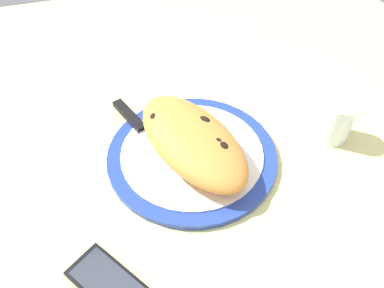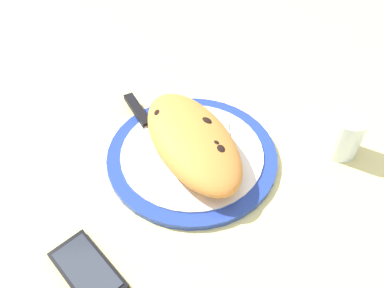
{
  "view_description": "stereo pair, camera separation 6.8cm",
  "coord_description": "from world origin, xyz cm",
  "px_view_note": "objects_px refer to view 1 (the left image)",
  "views": [
    {
      "loc": [
        -44.74,
        13.85,
        52.72
      ],
      "look_at": [
        0.0,
        0.0,
        3.52
      ],
      "focal_mm": 34.72,
      "sensor_mm": 36.0,
      "label": 1
    },
    {
      "loc": [
        -46.27,
        7.24,
        52.72
      ],
      "look_at": [
        0.0,
        0.0,
        3.52
      ],
      "focal_mm": 34.72,
      "sensor_mm": 36.0,
      "label": 2
    }
  ],
  "objects_px": {
    "smartphone": "(109,284)",
    "water_glass": "(335,122)",
    "plate": "(192,154)",
    "fork": "(223,141)",
    "knife": "(138,125)",
    "calzone": "(193,138)"
  },
  "relations": [
    {
      "from": "plate",
      "to": "knife",
      "type": "xyz_separation_m",
      "value": [
        0.1,
        0.08,
        0.01
      ]
    },
    {
      "from": "fork",
      "to": "knife",
      "type": "height_order",
      "value": "knife"
    },
    {
      "from": "calzone",
      "to": "fork",
      "type": "relative_size",
      "value": 1.91
    },
    {
      "from": "smartphone",
      "to": "water_glass",
      "type": "xyz_separation_m",
      "value": [
        0.17,
        -0.47,
        0.03
      ]
    },
    {
      "from": "water_glass",
      "to": "plate",
      "type": "bearing_deg",
      "value": 84.41
    },
    {
      "from": "knife",
      "to": "smartphone",
      "type": "bearing_deg",
      "value": 160.72
    },
    {
      "from": "calzone",
      "to": "water_glass",
      "type": "relative_size",
      "value": 3.61
    },
    {
      "from": "plate",
      "to": "knife",
      "type": "bearing_deg",
      "value": 40.98
    },
    {
      "from": "fork",
      "to": "water_glass",
      "type": "distance_m",
      "value": 0.22
    },
    {
      "from": "water_glass",
      "to": "calzone",
      "type": "bearing_deg",
      "value": 83.36
    },
    {
      "from": "smartphone",
      "to": "water_glass",
      "type": "height_order",
      "value": "water_glass"
    },
    {
      "from": "calzone",
      "to": "fork",
      "type": "distance_m",
      "value": 0.07
    },
    {
      "from": "plate",
      "to": "water_glass",
      "type": "bearing_deg",
      "value": -95.59
    },
    {
      "from": "smartphone",
      "to": "calzone",
      "type": "bearing_deg",
      "value": -42.78
    },
    {
      "from": "plate",
      "to": "calzone",
      "type": "distance_m",
      "value": 0.04
    },
    {
      "from": "fork",
      "to": "smartphone",
      "type": "xyz_separation_m",
      "value": [
        -0.21,
        0.25,
        -0.01
      ]
    },
    {
      "from": "fork",
      "to": "water_glass",
      "type": "bearing_deg",
      "value": -98.66
    },
    {
      "from": "knife",
      "to": "smartphone",
      "type": "height_order",
      "value": "knife"
    },
    {
      "from": "plate",
      "to": "water_glass",
      "type": "xyz_separation_m",
      "value": [
        -0.03,
        -0.28,
        0.03
      ]
    },
    {
      "from": "plate",
      "to": "fork",
      "type": "relative_size",
      "value": 2.01
    },
    {
      "from": "smartphone",
      "to": "water_glass",
      "type": "relative_size",
      "value": 1.64
    },
    {
      "from": "fork",
      "to": "smartphone",
      "type": "bearing_deg",
      "value": 129.53
    }
  ]
}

